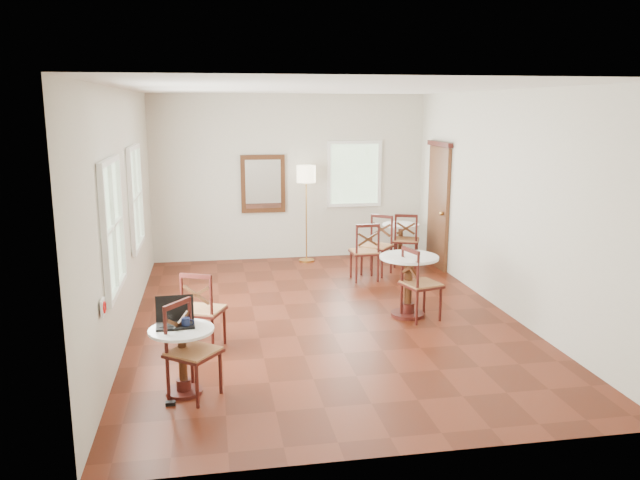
{
  "coord_description": "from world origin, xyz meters",
  "views": [
    {
      "loc": [
        -1.44,
        -7.99,
        2.78
      ],
      "look_at": [
        0.0,
        0.3,
        1.0
      ],
      "focal_mm": 35.55,
      "sensor_mm": 36.0,
      "label": 1
    }
  ],
  "objects_px": {
    "chair_near_a": "(203,310)",
    "chair_mid_a": "(365,252)",
    "chair_back_a": "(406,240)",
    "chair_mid_b": "(420,284)",
    "cafe_table_near": "(182,353)",
    "laptop": "(175,318)",
    "mouse": "(177,329)",
    "navy_mug": "(186,323)",
    "floor_lamp": "(306,180)",
    "water_glass": "(170,320)",
    "cafe_table_back": "(401,238)",
    "chair_near_b": "(191,351)",
    "power_adapter": "(170,403)",
    "cafe_table_mid": "(408,279)",
    "chair_back_b": "(377,245)"
  },
  "relations": [
    {
      "from": "water_glass",
      "to": "power_adapter",
      "type": "height_order",
      "value": "water_glass"
    },
    {
      "from": "chair_near_b",
      "to": "cafe_table_near",
      "type": "bearing_deg",
      "value": 86.09
    },
    {
      "from": "cafe_table_near",
      "to": "water_glass",
      "type": "relative_size",
      "value": 6.8
    },
    {
      "from": "mouse",
      "to": "water_glass",
      "type": "distance_m",
      "value": 0.19
    },
    {
      "from": "cafe_table_near",
      "to": "mouse",
      "type": "distance_m",
      "value": 0.28
    },
    {
      "from": "chair_mid_a",
      "to": "chair_back_b",
      "type": "height_order",
      "value": "chair_back_b"
    },
    {
      "from": "laptop",
      "to": "power_adapter",
      "type": "relative_size",
      "value": 4.21
    },
    {
      "from": "cafe_table_back",
      "to": "chair_back_a",
      "type": "relative_size",
      "value": 0.73
    },
    {
      "from": "cafe_table_back",
      "to": "chair_mid_b",
      "type": "distance_m",
      "value": 3.17
    },
    {
      "from": "floor_lamp",
      "to": "laptop",
      "type": "relative_size",
      "value": 4.51
    },
    {
      "from": "chair_back_a",
      "to": "chair_mid_b",
      "type": "bearing_deg",
      "value": 97.47
    },
    {
      "from": "cafe_table_near",
      "to": "laptop",
      "type": "bearing_deg",
      "value": 113.27
    },
    {
      "from": "chair_near_a",
      "to": "chair_mid_a",
      "type": "relative_size",
      "value": 0.99
    },
    {
      "from": "chair_back_b",
      "to": "chair_near_b",
      "type": "bearing_deg",
      "value": -85.74
    },
    {
      "from": "navy_mug",
      "to": "chair_back_b",
      "type": "bearing_deg",
      "value": 53.48
    },
    {
      "from": "cafe_table_near",
      "to": "power_adapter",
      "type": "height_order",
      "value": "cafe_table_near"
    },
    {
      "from": "chair_mid_b",
      "to": "water_glass",
      "type": "xyz_separation_m",
      "value": [
        -3.12,
        -1.61,
        0.23
      ]
    },
    {
      "from": "cafe_table_near",
      "to": "navy_mug",
      "type": "height_order",
      "value": "navy_mug"
    },
    {
      "from": "floor_lamp",
      "to": "mouse",
      "type": "bearing_deg",
      "value": -111.5
    },
    {
      "from": "cafe_table_mid",
      "to": "laptop",
      "type": "bearing_deg",
      "value": -149.41
    },
    {
      "from": "cafe_table_back",
      "to": "chair_back_a",
      "type": "distance_m",
      "value": 0.32
    },
    {
      "from": "chair_mid_a",
      "to": "floor_lamp",
      "type": "relative_size",
      "value": 0.55
    },
    {
      "from": "chair_mid_b",
      "to": "laptop",
      "type": "distance_m",
      "value": 3.46
    },
    {
      "from": "floor_lamp",
      "to": "water_glass",
      "type": "bearing_deg",
      "value": -112.88
    },
    {
      "from": "cafe_table_back",
      "to": "chair_back_b",
      "type": "height_order",
      "value": "chair_back_b"
    },
    {
      "from": "floor_lamp",
      "to": "cafe_table_mid",
      "type": "bearing_deg",
      "value": -74.93
    },
    {
      "from": "chair_mid_b",
      "to": "mouse",
      "type": "bearing_deg",
      "value": 104.91
    },
    {
      "from": "chair_near_b",
      "to": "chair_back_b",
      "type": "distance_m",
      "value": 5.12
    },
    {
      "from": "navy_mug",
      "to": "chair_mid_b",
      "type": "bearing_deg",
      "value": 30.07
    },
    {
      "from": "cafe_table_mid",
      "to": "chair_near_b",
      "type": "height_order",
      "value": "chair_near_b"
    },
    {
      "from": "chair_mid_a",
      "to": "chair_back_a",
      "type": "relative_size",
      "value": 1.0
    },
    {
      "from": "power_adapter",
      "to": "chair_mid_b",
      "type": "bearing_deg",
      "value": 32.44
    },
    {
      "from": "chair_back_a",
      "to": "water_glass",
      "type": "xyz_separation_m",
      "value": [
        -3.81,
        -4.39,
        0.24
      ]
    },
    {
      "from": "chair_mid_a",
      "to": "chair_back_a",
      "type": "height_order",
      "value": "chair_back_a"
    },
    {
      "from": "chair_mid_a",
      "to": "chair_mid_b",
      "type": "bearing_deg",
      "value": 95.32
    },
    {
      "from": "chair_back_b",
      "to": "mouse",
      "type": "height_order",
      "value": "chair_back_b"
    },
    {
      "from": "chair_mid_b",
      "to": "power_adapter",
      "type": "relative_size",
      "value": 10.6
    },
    {
      "from": "chair_near_b",
      "to": "laptop",
      "type": "relative_size",
      "value": 2.43
    },
    {
      "from": "cafe_table_near",
      "to": "laptop",
      "type": "height_order",
      "value": "laptop"
    },
    {
      "from": "navy_mug",
      "to": "power_adapter",
      "type": "relative_size",
      "value": 1.33
    },
    {
      "from": "chair_back_a",
      "to": "navy_mug",
      "type": "height_order",
      "value": "chair_back_a"
    },
    {
      "from": "chair_near_b",
      "to": "water_glass",
      "type": "xyz_separation_m",
      "value": [
        -0.2,
        0.21,
        0.25
      ]
    },
    {
      "from": "chair_back_a",
      "to": "chair_near_b",
      "type": "bearing_deg",
      "value": 73.31
    },
    {
      "from": "water_glass",
      "to": "power_adapter",
      "type": "xyz_separation_m",
      "value": [
        -0.01,
        -0.37,
        -0.7
      ]
    },
    {
      "from": "floor_lamp",
      "to": "cafe_table_near",
      "type": "bearing_deg",
      "value": -111.3
    },
    {
      "from": "floor_lamp",
      "to": "chair_mid_a",
      "type": "bearing_deg",
      "value": -62.62
    },
    {
      "from": "chair_mid_b",
      "to": "water_glass",
      "type": "bearing_deg",
      "value": 101.94
    },
    {
      "from": "chair_mid_a",
      "to": "chair_mid_b",
      "type": "xyz_separation_m",
      "value": [
        0.25,
        -2.01,
        0.01
      ]
    },
    {
      "from": "chair_mid_a",
      "to": "mouse",
      "type": "bearing_deg",
      "value": 51.89
    },
    {
      "from": "chair_mid_a",
      "to": "chair_back_b",
      "type": "xyz_separation_m",
      "value": [
        0.3,
        0.34,
        0.02
      ]
    }
  ]
}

